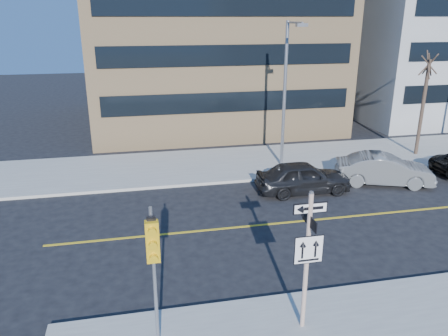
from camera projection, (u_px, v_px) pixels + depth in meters
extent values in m
plane|color=black|center=(274.00, 280.00, 14.61)|extent=(120.00, 120.00, 0.00)
cylinder|color=white|center=(306.00, 263.00, 11.59)|extent=(0.13, 0.13, 4.00)
cylinder|color=gray|center=(311.00, 192.00, 10.92)|extent=(0.10, 0.10, 0.06)
cube|color=black|center=(310.00, 208.00, 11.07)|extent=(0.92, 0.03, 0.30)
cube|color=black|center=(309.00, 221.00, 11.18)|extent=(0.03, 0.92, 0.30)
cube|color=white|center=(309.00, 250.00, 11.37)|extent=(0.80, 0.03, 0.80)
cylinder|color=gray|center=(155.00, 281.00, 10.82)|extent=(0.09, 0.09, 4.00)
cube|color=gold|center=(153.00, 242.00, 10.24)|extent=(0.32, 0.22, 1.05)
sphere|color=#8C0705|center=(152.00, 231.00, 10.01)|extent=(0.17, 0.17, 0.17)
sphere|color=black|center=(153.00, 244.00, 10.13)|extent=(0.17, 0.17, 0.17)
sphere|color=black|center=(154.00, 257.00, 10.25)|extent=(0.17, 0.17, 0.17)
imported|color=black|center=(303.00, 177.00, 21.63)|extent=(1.92, 4.69, 1.59)
imported|color=slate|center=(384.00, 170.00, 22.70)|extent=(3.21, 5.14, 1.60)
cylinder|color=gray|center=(284.00, 96.00, 24.18)|extent=(0.18, 0.18, 8.00)
cylinder|color=gray|center=(294.00, 22.00, 21.97)|extent=(0.10, 2.20, 0.10)
cube|color=gray|center=(302.00, 25.00, 21.08)|extent=(0.55, 0.30, 0.16)
cylinder|color=#3B2E23|center=(422.00, 108.00, 26.56)|extent=(0.22, 0.22, 5.80)
cube|color=tan|center=(206.00, 8.00, 35.14)|extent=(18.00, 18.00, 18.00)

